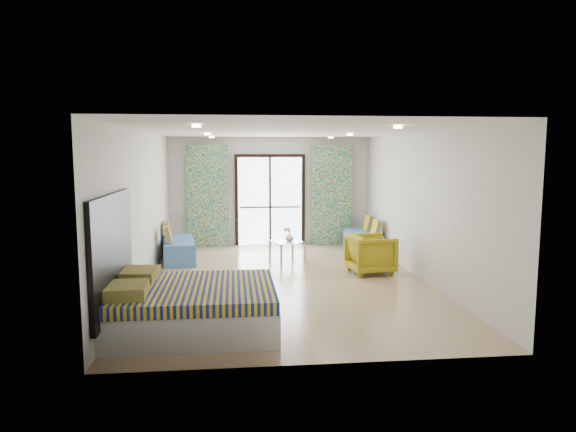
{
  "coord_description": "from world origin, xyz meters",
  "views": [
    {
      "loc": [
        -0.92,
        -9.09,
        2.32
      ],
      "look_at": [
        0.09,
        0.28,
        1.15
      ],
      "focal_mm": 32.0,
      "sensor_mm": 36.0,
      "label": 1
    }
  ],
  "objects": [
    {
      "name": "daybed_right",
      "position": [
        2.11,
        2.58,
        0.25
      ],
      "size": [
        0.67,
        1.65,
        0.81
      ],
      "rotation": [
        0.0,
        0.0,
        -0.02
      ],
      "color": "#4671A8",
      "rests_on": "floor"
    },
    {
      "name": "curtain_right",
      "position": [
        1.55,
        3.57,
        1.25
      ],
      "size": [
        1.0,
        0.1,
        2.5
      ],
      "primitive_type": "cube",
      "color": "silver",
      "rests_on": "floor"
    },
    {
      "name": "vase",
      "position": [
        0.27,
        1.69,
        0.52
      ],
      "size": [
        0.23,
        0.23,
        0.18
      ],
      "primitive_type": "imported",
      "rotation": [
        0.0,
        0.0,
        -0.26
      ],
      "color": "white",
      "rests_on": "coffee_table"
    },
    {
      "name": "armchair",
      "position": [
        1.71,
        0.41,
        0.41
      ],
      "size": [
        0.84,
        0.88,
        0.82
      ],
      "primitive_type": "imported",
      "rotation": [
        0.0,
        0.0,
        1.69
      ],
      "color": "#A59415",
      "rests_on": "floor"
    },
    {
      "name": "downlight_c",
      "position": [
        -1.4,
        1.0,
        2.67
      ],
      "size": [
        0.12,
        0.12,
        0.02
      ],
      "primitive_type": "cylinder",
      "color": "#FFE0B2",
      "rests_on": "ceiling"
    },
    {
      "name": "downlight_a",
      "position": [
        -1.4,
        -2.0,
        2.67
      ],
      "size": [
        0.12,
        0.12,
        0.02
      ],
      "primitive_type": "cylinder",
      "color": "#FFE0B2",
      "rests_on": "ceiling"
    },
    {
      "name": "wall_left",
      "position": [
        -2.5,
        0.0,
        1.35
      ],
      "size": [
        0.01,
        7.5,
        2.7
      ],
      "primitive_type": null,
      "color": "silver",
      "rests_on": "ground"
    },
    {
      "name": "floor",
      "position": [
        0.0,
        0.0,
        0.0
      ],
      "size": [
        5.0,
        7.5,
        0.01
      ],
      "primitive_type": null,
      "color": "#A18260",
      "rests_on": "ground"
    },
    {
      "name": "downlight_d",
      "position": [
        1.4,
        1.0,
        2.67
      ],
      "size": [
        0.12,
        0.12,
        0.02
      ],
      "primitive_type": "cylinder",
      "color": "#FFE0B2",
      "rests_on": "ceiling"
    },
    {
      "name": "wall_back",
      "position": [
        0.0,
        3.75,
        1.35
      ],
      "size": [
        5.0,
        0.01,
        2.7
      ],
      "primitive_type": null,
      "color": "silver",
      "rests_on": "ground"
    },
    {
      "name": "daybed_left",
      "position": [
        -2.11,
        1.99,
        0.25
      ],
      "size": [
        0.84,
        1.72,
        0.81
      ],
      "rotation": [
        0.0,
        0.0,
        0.13
      ],
      "color": "#4671A8",
      "rests_on": "floor"
    },
    {
      "name": "bed",
      "position": [
        -1.48,
        -2.46,
        0.31
      ],
      "size": [
        2.13,
        1.74,
        0.74
      ],
      "color": "silver",
      "rests_on": "floor"
    },
    {
      "name": "headboard",
      "position": [
        -2.46,
        -2.46,
        1.05
      ],
      "size": [
        0.06,
        2.1,
        1.5
      ],
      "primitive_type": "cube",
      "color": "black",
      "rests_on": "floor"
    },
    {
      "name": "coffee_table",
      "position": [
        0.22,
        1.73,
        0.38
      ],
      "size": [
        0.83,
        0.83,
        0.74
      ],
      "rotation": [
        0.0,
        0.0,
        0.37
      ],
      "color": "silver",
      "rests_on": "floor"
    },
    {
      "name": "downlight_f",
      "position": [
        1.4,
        3.0,
        2.67
      ],
      "size": [
        0.12,
        0.12,
        0.02
      ],
      "primitive_type": "cylinder",
      "color": "#FFE0B2",
      "rests_on": "ceiling"
    },
    {
      "name": "ceiling",
      "position": [
        0.0,
        0.0,
        2.7
      ],
      "size": [
        5.0,
        7.5,
        0.01
      ],
      "primitive_type": null,
      "color": "silver",
      "rests_on": "ground"
    },
    {
      "name": "balcony_rail",
      "position": [
        0.0,
        3.73,
        0.95
      ],
      "size": [
        1.52,
        0.03,
        0.04
      ],
      "primitive_type": "cube",
      "color": "#595451",
      "rests_on": "balcony_door"
    },
    {
      "name": "downlight_e",
      "position": [
        -1.4,
        3.0,
        2.67
      ],
      "size": [
        0.12,
        0.12,
        0.02
      ],
      "primitive_type": "cylinder",
      "color": "#FFE0B2",
      "rests_on": "ceiling"
    },
    {
      "name": "balcony_door",
      "position": [
        0.0,
        3.72,
        1.26
      ],
      "size": [
        1.76,
        0.08,
        2.28
      ],
      "color": "black",
      "rests_on": "floor"
    },
    {
      "name": "downlight_b",
      "position": [
        1.4,
        -2.0,
        2.67
      ],
      "size": [
        0.12,
        0.12,
        0.02
      ],
      "primitive_type": "cylinder",
      "color": "#FFE0B2",
      "rests_on": "ceiling"
    },
    {
      "name": "wall_right",
      "position": [
        2.5,
        0.0,
        1.35
      ],
      "size": [
        0.01,
        7.5,
        2.7
      ],
      "primitive_type": null,
      "color": "silver",
      "rests_on": "ground"
    },
    {
      "name": "switch_plate",
      "position": [
        -2.47,
        -1.21,
        1.05
      ],
      "size": [
        0.02,
        0.1,
        0.1
      ],
      "primitive_type": "cube",
      "color": "silver",
      "rests_on": "wall_left"
    },
    {
      "name": "wall_front",
      "position": [
        0.0,
        -3.75,
        1.35
      ],
      "size": [
        5.0,
        0.01,
        2.7
      ],
      "primitive_type": null,
      "color": "silver",
      "rests_on": "ground"
    },
    {
      "name": "curtain_left",
      "position": [
        -1.55,
        3.57,
        1.25
      ],
      "size": [
        1.0,
        0.1,
        2.5
      ],
      "primitive_type": "cube",
      "color": "silver",
      "rests_on": "floor"
    }
  ]
}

